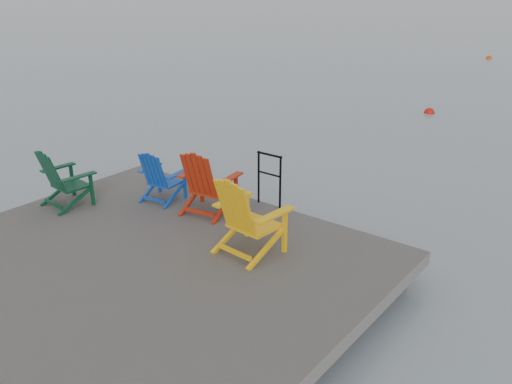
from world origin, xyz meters
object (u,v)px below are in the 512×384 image
Objects in this scene: buoy_b at (489,59)px; chair_yellow at (247,215)px; chair_red at (206,182)px; buoy_a at (429,113)px; chair_blue at (160,176)px; handrail at (269,175)px; chair_green at (63,178)px.

chair_yellow is at bearing -81.15° from buoy_b.
buoy_a is at bearing 82.97° from chair_red.
chair_yellow is 11.72m from buoy_a.
chair_blue is 11.01m from buoy_a.
chair_red reaches higher than buoy_a.
chair_red is 3.19× the size of buoy_a.
buoy_b is at bearing 98.70° from buoy_a.
handrail is 2.70× the size of buoy_a.
buoy_b is (-2.09, 13.65, 0.00)m from buoy_a.
buoy_b is at bearing 85.67° from chair_blue.
buoy_b is at bearing 86.42° from chair_red.
chair_red is (0.96, 0.10, 0.09)m from chair_blue.
chair_yellow is (2.31, -0.57, 0.12)m from chair_blue.
buoy_a is (1.58, 12.09, -0.99)m from chair_green.
chair_yellow is 3.58× the size of buoy_b.
chair_yellow reaches higher than chair_green.
handrail is 10.12m from buoy_a.
buoy_a is (-1.83, 11.53, -1.07)m from chair_yellow.
handrail is at bearing -83.84° from buoy_a.
handrail reaches higher than buoy_a.
chair_red reaches higher than chair_green.
chair_blue is at bearing -86.26° from buoy_b.
chair_yellow is at bearing -63.73° from handrail.
chair_red is (-0.60, -0.86, -0.01)m from handrail.
chair_red is 10.92m from buoy_a.
chair_blue is at bearing -148.48° from handrail.
handrail is at bearing 42.99° from chair_green.
chair_green reaches higher than chair_blue.
buoy_a is at bearing 96.16° from handrail.
buoy_b is at bearing 97.63° from handrail.
handrail is 3.38m from chair_green.
buoy_a is (-1.08, 10.01, -1.04)m from handrail.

